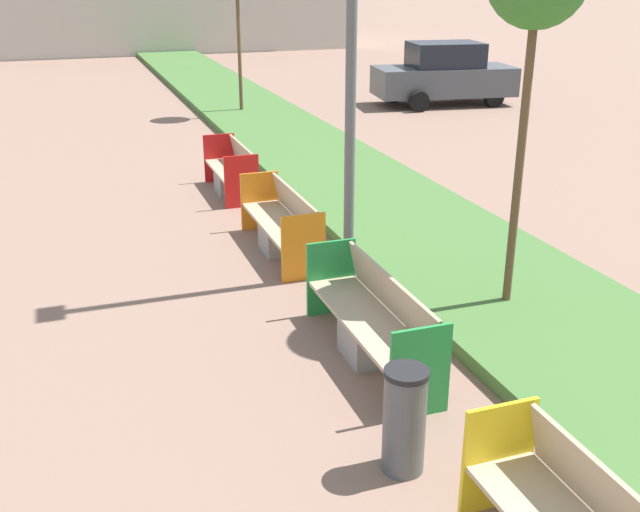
# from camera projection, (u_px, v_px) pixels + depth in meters

# --- Properties ---
(planter_grass_strip) EXTENTS (2.80, 120.00, 0.18)m
(planter_grass_strip) POSITION_uv_depth(u_px,v_px,m) (378.00, 201.00, 13.36)
(planter_grass_strip) COLOR #426B33
(planter_grass_strip) RESTS_ON ground
(bench_green_frame) EXTENTS (0.65, 2.47, 0.94)m
(bench_green_frame) POSITION_uv_depth(u_px,v_px,m) (373.00, 326.00, 8.10)
(bench_green_frame) COLOR gray
(bench_green_frame) RESTS_ON ground
(bench_orange_frame) EXTENTS (0.65, 2.32, 0.94)m
(bench_orange_frame) POSITION_uv_depth(u_px,v_px,m) (282.00, 228.00, 11.12)
(bench_orange_frame) COLOR gray
(bench_orange_frame) RESTS_ON ground
(bench_red_frame) EXTENTS (0.65, 1.89, 0.94)m
(bench_red_frame) POSITION_uv_depth(u_px,v_px,m) (232.00, 174.00, 14.00)
(bench_red_frame) COLOR gray
(bench_red_frame) RESTS_ON ground
(litter_bin) EXTENTS (0.38, 0.38, 0.96)m
(litter_bin) POSITION_uv_depth(u_px,v_px,m) (404.00, 420.00, 6.24)
(litter_bin) COLOR #4C4F51
(litter_bin) RESTS_ON ground
(parked_car_distant) EXTENTS (4.41, 2.34, 1.86)m
(parked_car_distant) POSITION_uv_depth(u_px,v_px,m) (444.00, 74.00, 22.75)
(parked_car_distant) COLOR #474C51
(parked_car_distant) RESTS_ON ground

